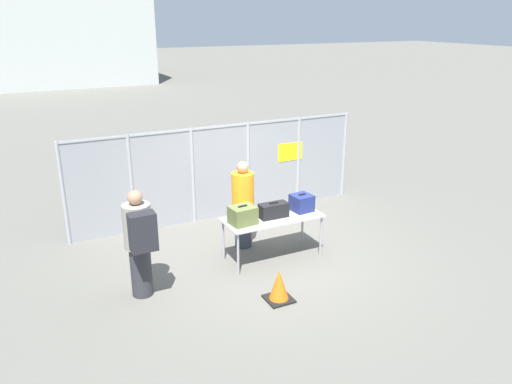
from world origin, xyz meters
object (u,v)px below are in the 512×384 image
object	(u,v)px
security_worker_near	(243,203)
utility_trailer	(224,166)
inspection_table	(273,220)
traveler_hooded	(140,240)
suitcase_olive	(243,215)
traffic_cone	(279,286)
suitcase_black	(274,210)
suitcase_navy	(302,203)

from	to	relation	value
security_worker_near	utility_trailer	size ratio (longest dim) A/B	0.41
inspection_table	traveler_hooded	world-z (taller)	traveler_hooded
suitcase_olive	traveler_hooded	bearing A→B (deg)	-173.06
inspection_table	security_worker_near	xyz separation A→B (m)	(-0.26, 0.67, 0.13)
traveler_hooded	traffic_cone	distance (m)	2.18
inspection_table	traveler_hooded	xyz separation A→B (m)	(-2.37, -0.26, 0.22)
traveler_hooded	utility_trailer	bearing A→B (deg)	56.01
suitcase_black	utility_trailer	world-z (taller)	suitcase_black
inspection_table	suitcase_navy	xyz separation A→B (m)	(0.60, 0.04, 0.21)
inspection_table	suitcase_navy	world-z (taller)	suitcase_navy
suitcase_black	security_worker_near	distance (m)	0.73
suitcase_black	utility_trailer	size ratio (longest dim) A/B	0.13
suitcase_olive	security_worker_near	world-z (taller)	security_worker_near
inspection_table	suitcase_navy	size ratio (longest dim) A/B	4.60
traffic_cone	traveler_hooded	bearing A→B (deg)	150.43
security_worker_near	inspection_table	bearing A→B (deg)	112.15
traveler_hooded	security_worker_near	xyz separation A→B (m)	(2.11, 0.92, -0.09)
security_worker_near	utility_trailer	bearing A→B (deg)	-106.76
suitcase_navy	security_worker_near	xyz separation A→B (m)	(-0.86, 0.63, -0.08)
suitcase_navy	security_worker_near	size ratio (longest dim) A/B	0.23
suitcase_olive	traffic_cone	xyz separation A→B (m)	(0.02, -1.24, -0.70)
inspection_table	security_worker_near	world-z (taller)	security_worker_near
inspection_table	suitcase_olive	bearing A→B (deg)	-176.10
utility_trailer	security_worker_near	bearing A→B (deg)	-107.74
inspection_table	suitcase_black	distance (m)	0.19
traffic_cone	security_worker_near	bearing A→B (deg)	80.80
suitcase_black	traveler_hooded	distance (m)	2.39
suitcase_olive	traveler_hooded	xyz separation A→B (m)	(-1.78, -0.22, 0.00)
suitcase_black	suitcase_navy	bearing A→B (deg)	5.12
inspection_table	suitcase_black	bearing A→B (deg)	-73.24
suitcase_olive	suitcase_navy	world-z (taller)	suitcase_olive
suitcase_navy	security_worker_near	world-z (taller)	security_worker_near
suitcase_olive	traveler_hooded	size ratio (longest dim) A/B	0.26
suitcase_olive	suitcase_navy	size ratio (longest dim) A/B	1.17
inspection_table	utility_trailer	world-z (taller)	inspection_table
utility_trailer	suitcase_navy	bearing A→B (deg)	-94.71
suitcase_black	security_worker_near	size ratio (longest dim) A/B	0.31
suitcase_black	traffic_cone	bearing A→B (deg)	-114.65
suitcase_olive	traffic_cone	bearing A→B (deg)	-89.22
inspection_table	suitcase_black	xyz separation A→B (m)	(0.01, -0.02, 0.19)
inspection_table	utility_trailer	size ratio (longest dim) A/B	0.43
security_worker_near	suitcase_black	bearing A→B (deg)	112.04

